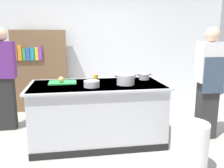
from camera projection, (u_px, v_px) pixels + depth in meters
ground_plane at (98, 141)px, 3.69m from camera, size 10.00×10.00×0.00m
back_wall at (88, 39)px, 5.41m from camera, size 6.40×0.12×3.00m
counter_island at (98, 112)px, 3.60m from camera, size 1.98×0.98×0.90m
cutting_board at (63, 82)px, 3.57m from camera, size 0.40×0.28×0.02m
onion at (61, 80)px, 3.51m from camera, size 0.09×0.09×0.09m
stock_pot at (126, 80)px, 3.46m from camera, size 0.32×0.26×0.15m
sauce_pan at (144, 77)px, 3.84m from camera, size 0.23×0.16×0.09m
mixing_bowl at (92, 84)px, 3.30m from camera, size 0.22×0.22×0.09m
juice_cup at (96, 78)px, 3.73m from camera, size 0.07×0.07×0.10m
trash_bin at (189, 148)px, 2.81m from camera, size 0.43×0.43×0.62m
person_chef at (209, 81)px, 3.66m from camera, size 0.38×0.25×1.72m
person_guest at (4, 77)px, 4.01m from camera, size 0.38×0.24×1.72m
bookshelf at (41, 71)px, 5.09m from camera, size 1.10×0.31×1.70m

